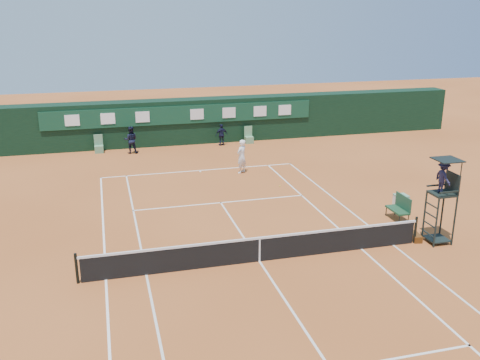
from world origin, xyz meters
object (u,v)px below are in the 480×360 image
tennis_net (260,249)px  cooler (401,201)px  player (242,156)px  player_bench (400,207)px  umpire_chair (443,183)px

tennis_net → cooler: (7.92, 3.59, -0.18)m
tennis_net → player: 11.10m
player_bench → player: (-4.90, 8.51, 0.36)m
player → cooler: bearing=89.0°
tennis_net → player_bench: size_ratio=10.75×
tennis_net → player_bench: same height
tennis_net → player: (2.22, 10.87, 0.45)m
player_bench → umpire_chair: bearing=-86.4°
tennis_net → cooler: 8.70m
tennis_net → umpire_chair: umpire_chair is taller
player_bench → player: size_ratio=0.63×
cooler → player: (-5.71, 7.28, 0.63)m
cooler → umpire_chair: bearing=-99.7°
tennis_net → player_bench: (7.12, 2.36, 0.09)m
tennis_net → umpire_chair: (7.28, -0.17, 1.95)m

